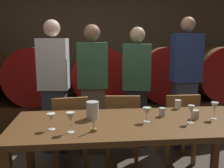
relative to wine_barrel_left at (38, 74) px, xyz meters
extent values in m
cube|color=brown|center=(1.04, 0.55, 0.32)|extent=(7.18, 0.24, 2.52)
cube|color=#4C2D16|center=(1.04, 0.00, -0.69)|extent=(6.46, 0.90, 0.49)
cylinder|color=brown|center=(0.00, 0.00, 0.00)|extent=(0.90, 0.88, 0.90)
cylinder|color=maroon|center=(0.00, -0.45, 0.00)|extent=(0.91, 0.03, 0.91)
cylinder|color=maroon|center=(0.00, 0.45, 0.00)|extent=(0.91, 0.03, 0.91)
cylinder|color=#2D2D33|center=(0.00, 0.00, 0.00)|extent=(0.90, 0.04, 0.90)
cylinder|color=brown|center=(1.03, 0.00, 0.00)|extent=(0.90, 0.88, 0.90)
cylinder|color=maroon|center=(1.03, -0.45, 0.00)|extent=(0.91, 0.03, 0.91)
cylinder|color=maroon|center=(1.03, 0.45, 0.00)|extent=(0.91, 0.03, 0.91)
cylinder|color=#2D2D33|center=(1.03, 0.00, 0.00)|extent=(0.90, 0.04, 0.90)
cylinder|color=brown|center=(2.07, 0.00, 0.00)|extent=(0.90, 0.88, 0.90)
cylinder|color=maroon|center=(2.07, -0.45, 0.00)|extent=(0.91, 0.03, 0.91)
cylinder|color=maroon|center=(2.07, 0.45, 0.00)|extent=(0.91, 0.03, 0.91)
cylinder|color=#2D2D33|center=(2.07, 0.00, 0.00)|extent=(0.90, 0.04, 0.90)
cylinder|color=brown|center=(3.05, 0.00, 0.00)|extent=(0.90, 0.88, 0.90)
cylinder|color=#9E1411|center=(3.05, 0.45, 0.00)|extent=(0.91, 0.03, 0.91)
cylinder|color=#2D2D33|center=(3.05, 0.00, 0.00)|extent=(0.90, 0.04, 0.90)
cube|color=brown|center=(1.23, -2.03, -0.19)|extent=(2.22, 0.87, 0.05)
cube|color=brown|center=(0.20, -1.65, -0.58)|extent=(0.07, 0.07, 0.72)
cube|color=brown|center=(2.25, -1.65, -0.58)|extent=(0.07, 0.07, 0.72)
cube|color=brown|center=(0.59, -1.30, -0.50)|extent=(0.45, 0.45, 0.04)
cube|color=brown|center=(0.62, -1.48, -0.27)|extent=(0.40, 0.09, 0.42)
cube|color=brown|center=(0.74, -1.11, -0.73)|extent=(0.05, 0.05, 0.42)
cube|color=brown|center=(0.40, -1.16, -0.73)|extent=(0.05, 0.05, 0.42)
cube|color=brown|center=(0.79, -1.45, -0.73)|extent=(0.05, 0.05, 0.42)
cube|color=brown|center=(0.45, -1.49, -0.73)|extent=(0.05, 0.05, 0.42)
cube|color=brown|center=(1.22, -1.27, -0.50)|extent=(0.43, 0.43, 0.04)
cube|color=brown|center=(1.21, -1.45, -0.27)|extent=(0.40, 0.08, 0.42)
cube|color=brown|center=(1.41, -1.11, -0.73)|extent=(0.05, 0.05, 0.42)
cube|color=brown|center=(1.07, -1.08, -0.73)|extent=(0.05, 0.05, 0.42)
cube|color=brown|center=(1.38, -1.45, -0.73)|extent=(0.05, 0.05, 0.42)
cube|color=brown|center=(1.04, -1.42, -0.73)|extent=(0.05, 0.05, 0.42)
cube|color=brown|center=(1.91, -1.30, -0.50)|extent=(0.40, 0.40, 0.04)
cube|color=brown|center=(1.91, -1.48, -0.27)|extent=(0.40, 0.04, 0.42)
cube|color=brown|center=(2.08, -1.13, -0.73)|extent=(0.04, 0.04, 0.42)
cube|color=brown|center=(1.74, -1.13, -0.73)|extent=(0.04, 0.04, 0.42)
cube|color=brown|center=(2.08, -1.47, -0.73)|extent=(0.04, 0.04, 0.42)
cube|color=brown|center=(1.74, -1.47, -0.73)|extent=(0.04, 0.04, 0.42)
cube|color=#33384C|center=(0.38, -0.91, -0.50)|extent=(0.32, 0.23, 0.87)
cube|color=silver|center=(0.38, -0.91, 0.26)|extent=(0.40, 0.28, 0.66)
sphere|color=beige|center=(0.38, -0.91, 0.72)|extent=(0.21, 0.21, 0.21)
cube|color=brown|center=(0.88, -1.00, -0.49)|extent=(0.31, 0.21, 0.90)
cube|color=#336047|center=(0.88, -1.00, 0.25)|extent=(0.39, 0.25, 0.58)
sphere|color=#8C664C|center=(0.88, -1.00, 0.66)|extent=(0.20, 0.20, 0.20)
cube|color=black|center=(1.49, -0.82, -0.53)|extent=(0.33, 0.26, 0.82)
cube|color=#336047|center=(1.49, -0.82, 0.20)|extent=(0.42, 0.31, 0.63)
sphere|color=#D8A884|center=(1.49, -0.82, 0.64)|extent=(0.21, 0.21, 0.21)
cube|color=#33384C|center=(2.14, -0.94, -0.46)|extent=(0.30, 0.21, 0.95)
cube|color=navy|center=(2.14, -0.94, 0.33)|extent=(0.38, 0.25, 0.65)
sphere|color=tan|center=(2.14, -0.94, 0.77)|extent=(0.19, 0.19, 0.19)
cylinder|color=olive|center=(0.86, -2.24, -0.16)|extent=(0.05, 0.05, 0.02)
cylinder|color=#EDE5CC|center=(0.86, -2.24, -0.07)|extent=(0.02, 0.02, 0.15)
cone|color=yellow|center=(0.86, -2.24, 0.02)|extent=(0.01, 0.01, 0.02)
cylinder|color=silver|center=(0.86, -1.90, -0.08)|extent=(0.12, 0.12, 0.17)
cylinder|color=white|center=(0.51, -2.16, -0.17)|extent=(0.06, 0.06, 0.00)
cylinder|color=white|center=(0.51, -2.16, -0.13)|extent=(0.01, 0.01, 0.07)
cone|color=white|center=(0.51, -2.16, -0.06)|extent=(0.07, 0.07, 0.07)
cylinder|color=silver|center=(0.67, -2.24, -0.17)|extent=(0.06, 0.06, 0.00)
cylinder|color=silver|center=(0.67, -2.24, -0.12)|extent=(0.01, 0.01, 0.08)
cone|color=silver|center=(0.67, -2.24, -0.04)|extent=(0.07, 0.07, 0.08)
cylinder|color=silver|center=(1.35, -2.05, -0.17)|extent=(0.06, 0.06, 0.00)
cylinder|color=silver|center=(1.35, -2.05, -0.13)|extent=(0.01, 0.01, 0.06)
cone|color=silver|center=(1.35, -2.05, -0.07)|extent=(0.08, 0.08, 0.07)
cylinder|color=silver|center=(1.74, -2.12, -0.17)|extent=(0.06, 0.06, 0.00)
cylinder|color=silver|center=(1.74, -2.12, -0.12)|extent=(0.01, 0.01, 0.08)
cone|color=silver|center=(1.74, -2.12, -0.04)|extent=(0.06, 0.06, 0.08)
cylinder|color=silver|center=(2.00, -2.03, -0.17)|extent=(0.06, 0.06, 0.00)
cylinder|color=silver|center=(2.00, -2.03, -0.12)|extent=(0.01, 0.01, 0.08)
cone|color=silver|center=(2.00, -2.03, -0.04)|extent=(0.07, 0.07, 0.08)
cylinder|color=silver|center=(1.54, -1.89, -0.13)|extent=(0.06, 0.06, 0.08)
cylinder|color=white|center=(1.79, -1.65, -0.12)|extent=(0.07, 0.07, 0.10)
cylinder|color=beige|center=(1.82, -2.00, -0.13)|extent=(0.08, 0.08, 0.08)
camera|label=1|loc=(0.81, -4.20, 0.59)|focal=40.22mm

